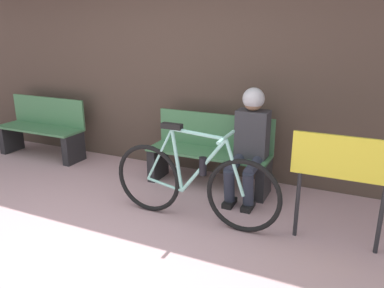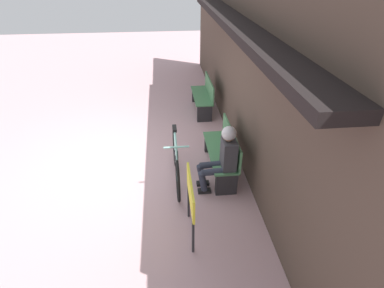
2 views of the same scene
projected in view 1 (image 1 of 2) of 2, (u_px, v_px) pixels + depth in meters
ground_plane at (69, 257)px, 3.02m from camera, size 24.00×24.00×0.00m
storefront_wall at (188, 37)px, 4.49m from camera, size 12.00×0.56×3.20m
park_bench_near at (210, 155)px, 4.30m from camera, size 1.41×0.42×0.83m
bicycle at (193, 183)px, 3.49m from camera, size 1.67×0.40×0.94m
person_seated at (250, 137)px, 3.92m from camera, size 0.34×0.62×1.19m
park_bench_far at (42, 131)px, 5.33m from camera, size 1.29×0.42×0.83m
signboard at (343, 166)px, 3.00m from camera, size 0.82×0.04×0.96m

